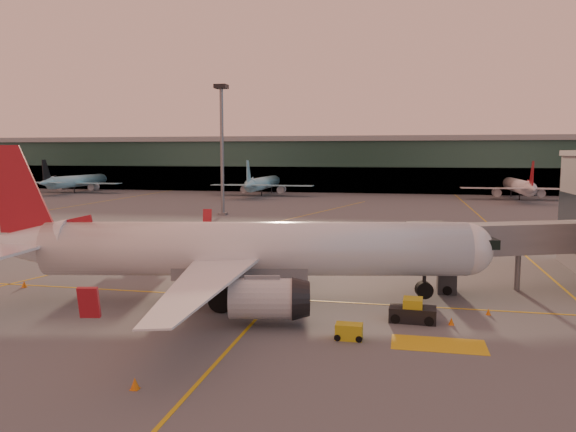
% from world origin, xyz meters
% --- Properties ---
extents(ground, '(600.00, 600.00, 0.00)m').
position_xyz_m(ground, '(0.00, 0.00, 0.00)').
color(ground, '#4C4F54').
rests_on(ground, ground).
extents(taxi_markings, '(100.12, 173.00, 0.01)m').
position_xyz_m(taxi_markings, '(-7.32, 44.49, 0.01)').
color(taxi_markings, gold).
rests_on(taxi_markings, ground).
extents(terminal, '(400.00, 20.00, 17.60)m').
position_xyz_m(terminal, '(0.00, 141.79, 8.76)').
color(terminal, '#19382D').
rests_on(terminal, ground).
extents(mast_west_near, '(2.40, 2.40, 25.60)m').
position_xyz_m(mast_west_near, '(-20.00, 66.00, 14.86)').
color(mast_west_near, slate).
rests_on(mast_west_near, ground).
extents(distant_aircraft_row, '(225.00, 34.00, 13.00)m').
position_xyz_m(distant_aircraft_row, '(-53.75, 118.00, 0.00)').
color(distant_aircraft_row, '#83C7DB').
rests_on(distant_aircraft_row, ground).
extents(main_airplane, '(42.65, 38.74, 12.95)m').
position_xyz_m(main_airplane, '(2.27, 3.64, 4.21)').
color(main_airplane, white).
rests_on(main_airplane, ground).
extents(jet_bridge, '(20.49, 10.89, 6.24)m').
position_xyz_m(jet_bridge, '(26.98, 13.09, 4.35)').
color(jet_bridge, slate).
rests_on(jet_bridge, ground).
extents(catering_truck, '(6.40, 3.77, 4.65)m').
position_xyz_m(catering_truck, '(-11.19, 15.89, 2.64)').
color(catering_truck, '#A11B17').
rests_on(catering_truck, ground).
extents(gpu_cart, '(1.86, 1.10, 1.06)m').
position_xyz_m(gpu_cart, '(12.23, -4.18, 0.52)').
color(gpu_cart, gold).
rests_on(gpu_cart, ground).
extents(pushback_tug, '(3.44, 1.97, 1.73)m').
position_xyz_m(pushback_tug, '(16.40, 0.77, 0.70)').
color(pushback_tug, black).
rests_on(pushback_tug, ground).
extents(cone_nose, '(0.38, 0.38, 0.48)m').
position_xyz_m(cone_nose, '(22.10, 3.72, 0.23)').
color(cone_nose, orange).
rests_on(cone_nose, ground).
extents(cone_tail, '(0.49, 0.49, 0.63)m').
position_xyz_m(cone_tail, '(-18.49, 4.18, 0.30)').
color(cone_tail, orange).
rests_on(cone_tail, ground).
extents(cone_wing_right, '(0.50, 0.50, 0.64)m').
position_xyz_m(cone_wing_right, '(2.05, -14.39, 0.31)').
color(cone_wing_right, orange).
rests_on(cone_wing_right, ground).
extents(cone_wing_left, '(0.46, 0.46, 0.59)m').
position_xyz_m(cone_wing_left, '(0.65, 20.63, 0.28)').
color(cone_wing_left, orange).
rests_on(cone_wing_left, ground).
extents(cone_fwd, '(0.42, 0.42, 0.53)m').
position_xyz_m(cone_fwd, '(19.13, 0.51, 0.26)').
color(cone_fwd, orange).
rests_on(cone_fwd, ground).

